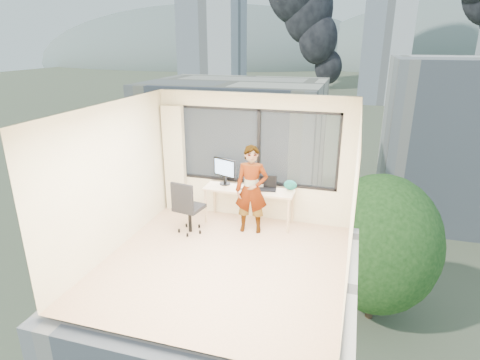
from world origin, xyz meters
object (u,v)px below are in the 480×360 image
at_px(monitor, 225,171).
at_px(desk, 249,205).
at_px(handbag, 290,185).
at_px(chair, 189,206).
at_px(person, 252,190).
at_px(laptop, 267,184).
at_px(game_console, 256,184).

bearing_deg(monitor, desk, 12.29).
bearing_deg(desk, handbag, 10.83).
height_order(chair, person, person).
xyz_separation_m(chair, monitor, (0.45, 0.82, 0.48)).
height_order(person, laptop, person).
distance_m(person, handbag, 0.83).
xyz_separation_m(chair, laptop, (1.36, 0.76, 0.32)).
xyz_separation_m(desk, game_console, (0.09, 0.19, 0.41)).
bearing_deg(laptop, desk, 174.71).
distance_m(desk, chair, 1.25).
relative_size(monitor, handbag, 2.16).
xyz_separation_m(game_console, handbag, (0.71, -0.03, 0.06)).
bearing_deg(handbag, monitor, 177.25).
height_order(person, game_console, person).
bearing_deg(chair, game_console, 50.07).
distance_m(chair, person, 1.24).
height_order(monitor, handbag, monitor).
distance_m(chair, game_console, 1.45).
height_order(chair, monitor, monitor).
relative_size(monitor, game_console, 1.83).
bearing_deg(handbag, desk, -174.65).
xyz_separation_m(monitor, game_console, (0.64, 0.10, -0.24)).
bearing_deg(chair, laptop, 38.94).
bearing_deg(chair, monitor, 71.21).
bearing_deg(desk, monitor, 170.78).
bearing_deg(laptop, monitor, 167.13).
distance_m(monitor, handbag, 1.36).
relative_size(chair, person, 0.63).
xyz_separation_m(desk, handbag, (0.80, 0.15, 0.47)).
xyz_separation_m(laptop, handbag, (0.44, 0.13, -0.01)).
relative_size(desk, person, 1.05).
height_order(chair, handbag, chair).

